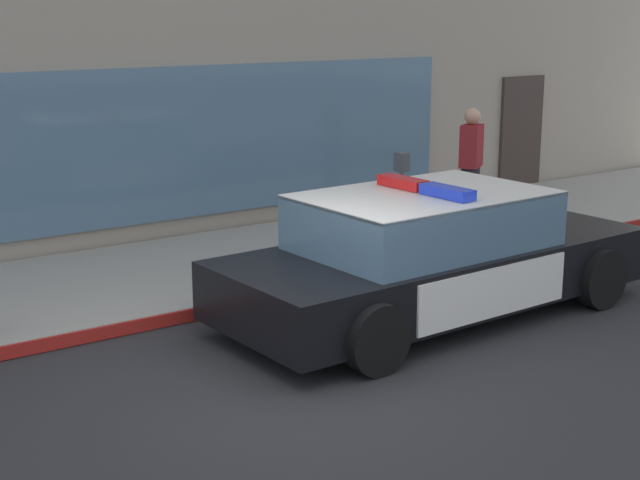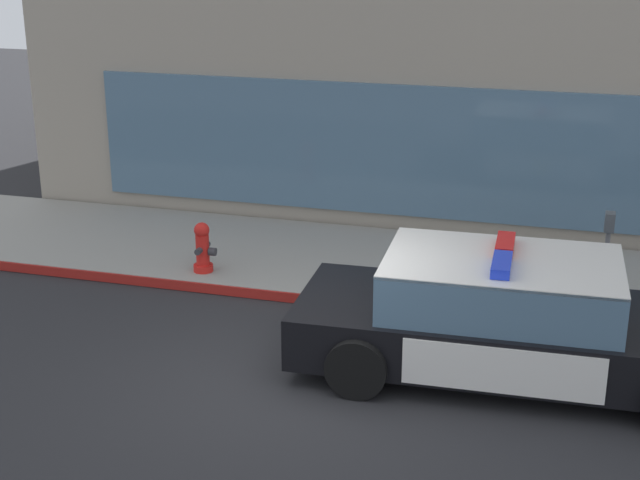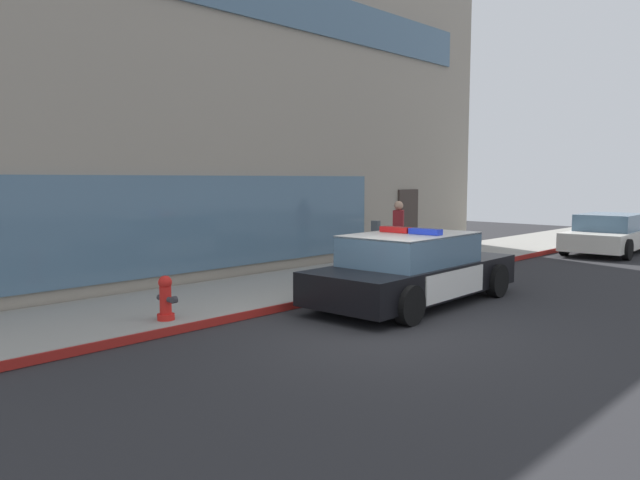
# 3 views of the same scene
# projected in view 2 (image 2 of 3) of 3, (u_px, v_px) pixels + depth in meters

# --- Properties ---
(ground) EXTENTS (48.00, 48.00, 0.00)m
(ground) POSITION_uv_depth(u_px,v_px,m) (293.00, 380.00, 10.45)
(ground) COLOR #262628
(sidewalk) EXTENTS (48.00, 3.03, 0.15)m
(sidewalk) POSITION_uv_depth(u_px,v_px,m) (366.00, 264.00, 13.75)
(sidewalk) COLOR gray
(sidewalk) RESTS_ON ground
(curb_red_paint) EXTENTS (28.80, 0.04, 0.14)m
(curb_red_paint) POSITION_uv_depth(u_px,v_px,m) (340.00, 303.00, 12.36)
(curb_red_paint) COLOR maroon
(curb_red_paint) RESTS_ON ground
(police_cruiser) EXTENTS (5.01, 2.22, 1.49)m
(police_cruiser) POSITION_uv_depth(u_px,v_px,m) (512.00, 319.00, 10.38)
(police_cruiser) COLOR black
(police_cruiser) RESTS_ON ground
(fire_hydrant) EXTENTS (0.34, 0.39, 0.73)m
(fire_hydrant) POSITION_uv_depth(u_px,v_px,m) (203.00, 248.00, 13.16)
(fire_hydrant) COLOR red
(fire_hydrant) RESTS_ON sidewalk
(parking_meter) EXTENTS (0.12, 0.18, 1.34)m
(parking_meter) POSITION_uv_depth(u_px,v_px,m) (607.00, 244.00, 11.57)
(parking_meter) COLOR slate
(parking_meter) RESTS_ON sidewalk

